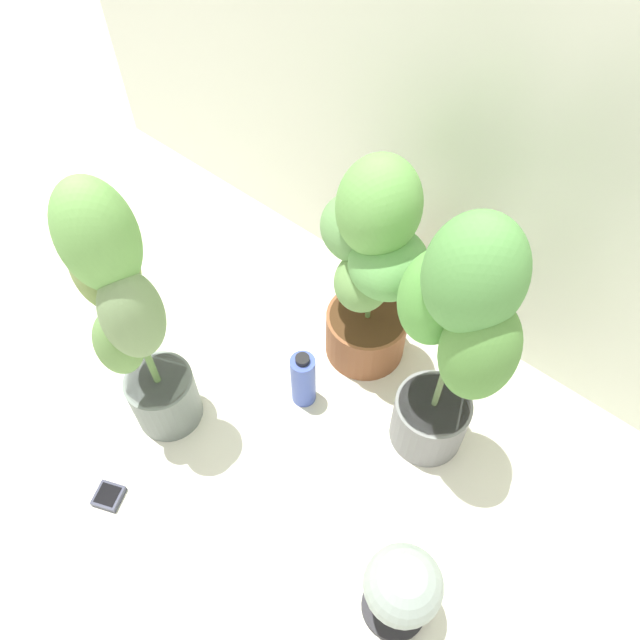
{
  "coord_description": "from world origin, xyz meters",
  "views": [
    {
      "loc": [
        0.66,
        -0.51,
        1.86
      ],
      "look_at": [
        0.0,
        0.28,
        0.44
      ],
      "focal_mm": 34.84,
      "sensor_mm": 36.0,
      "label": 1
    }
  ],
  "objects_px": {
    "potted_plant_front_left": "(127,314)",
    "floor_fan": "(402,588)",
    "potted_plant_back_center": "(371,265)",
    "nutrient_bottle": "(303,379)",
    "hygrometer_box": "(109,496)",
    "potted_plant_back_right": "(455,336)"
  },
  "relations": [
    {
      "from": "potted_plant_front_left",
      "to": "floor_fan",
      "type": "height_order",
      "value": "potted_plant_front_left"
    },
    {
      "from": "potted_plant_back_right",
      "to": "nutrient_bottle",
      "type": "relative_size",
      "value": 3.95
    },
    {
      "from": "hygrometer_box",
      "to": "nutrient_bottle",
      "type": "xyz_separation_m",
      "value": [
        0.23,
        0.65,
        0.1
      ]
    },
    {
      "from": "potted_plant_back_center",
      "to": "nutrient_bottle",
      "type": "bearing_deg",
      "value": -96.81
    },
    {
      "from": "potted_plant_front_left",
      "to": "potted_plant_back_right",
      "type": "bearing_deg",
      "value": 34.16
    },
    {
      "from": "potted_plant_front_left",
      "to": "floor_fan",
      "type": "bearing_deg",
      "value": -0.89
    },
    {
      "from": "hygrometer_box",
      "to": "floor_fan",
      "type": "height_order",
      "value": "floor_fan"
    },
    {
      "from": "potted_plant_back_right",
      "to": "potted_plant_front_left",
      "type": "bearing_deg",
      "value": -145.84
    },
    {
      "from": "potted_plant_back_center",
      "to": "nutrient_bottle",
      "type": "height_order",
      "value": "potted_plant_back_center"
    },
    {
      "from": "hygrometer_box",
      "to": "floor_fan",
      "type": "xyz_separation_m",
      "value": [
        0.85,
        0.3,
        0.21
      ]
    },
    {
      "from": "potted_plant_front_left",
      "to": "nutrient_bottle",
      "type": "distance_m",
      "value": 0.63
    },
    {
      "from": "potted_plant_back_right",
      "to": "potted_plant_back_center",
      "type": "distance_m",
      "value": 0.4
    },
    {
      "from": "hygrometer_box",
      "to": "nutrient_bottle",
      "type": "height_order",
      "value": "nutrient_bottle"
    },
    {
      "from": "potted_plant_back_center",
      "to": "potted_plant_back_right",
      "type": "bearing_deg",
      "value": -21.09
    },
    {
      "from": "potted_plant_back_right",
      "to": "floor_fan",
      "type": "distance_m",
      "value": 0.64
    },
    {
      "from": "potted_plant_back_center",
      "to": "nutrient_bottle",
      "type": "distance_m",
      "value": 0.44
    },
    {
      "from": "potted_plant_back_center",
      "to": "floor_fan",
      "type": "bearing_deg",
      "value": -47.15
    },
    {
      "from": "potted_plant_back_center",
      "to": "floor_fan",
      "type": "relative_size",
      "value": 2.43
    },
    {
      "from": "potted_plant_back_center",
      "to": "nutrient_bottle",
      "type": "relative_size",
      "value": 3.44
    },
    {
      "from": "hygrometer_box",
      "to": "potted_plant_back_right",
      "type": "bearing_deg",
      "value": 118.71
    },
    {
      "from": "floor_fan",
      "to": "nutrient_bottle",
      "type": "xyz_separation_m",
      "value": [
        -0.62,
        0.35,
        -0.11
      ]
    },
    {
      "from": "potted_plant_back_right",
      "to": "floor_fan",
      "type": "bearing_deg",
      "value": -65.37
    }
  ]
}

